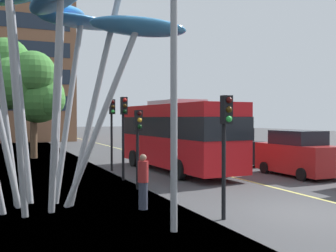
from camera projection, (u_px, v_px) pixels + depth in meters
name	position (u px, v px, depth m)	size (l,w,h in m)	color
ground	(282.00, 216.00, 11.97)	(120.00, 240.00, 0.10)	#424244
red_bus	(176.00, 133.00, 21.60)	(3.11, 10.13, 3.83)	red
traffic_light_kerb_near	(226.00, 130.00, 11.24)	(0.28, 0.42, 3.52)	black
traffic_light_kerb_far	(138.00, 132.00, 16.10)	(0.28, 0.42, 3.20)	black
traffic_light_island_mid	(124.00, 120.00, 18.30)	(0.28, 0.42, 3.84)	black
traffic_light_opposite	(112.00, 119.00, 21.67)	(0.28, 0.42, 3.89)	black
car_parked_mid	(297.00, 154.00, 19.92)	(2.09, 4.46, 2.26)	maroon
car_parked_far	(232.00, 147.00, 24.88)	(1.95, 4.31, 2.24)	black
street_lamp	(185.00, 31.00, 10.21)	(1.46, 0.44, 8.10)	gray
tree_pavement_near	(37.00, 91.00, 28.66)	(3.82, 4.95, 7.53)	brown
tree_pavement_far	(1.00, 73.00, 28.27)	(5.39, 5.52, 8.54)	brown
pedestrian	(143.00, 182.00, 12.64)	(0.34, 0.34, 1.75)	#2D3342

